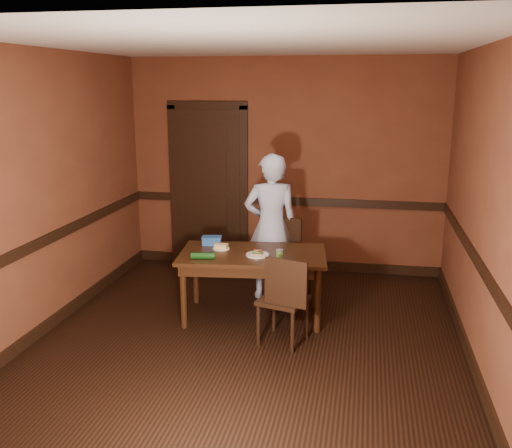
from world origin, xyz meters
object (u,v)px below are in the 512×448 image
at_px(sauce_jar, 280,254).
at_px(food_tub, 212,241).
at_px(dining_table, 253,285).
at_px(chair_far, 288,261).
at_px(cheese_saucer, 221,247).
at_px(person, 271,227).
at_px(chair_near, 283,298).
at_px(sandwich_plate, 258,254).

distance_m(sauce_jar, food_tub, 0.86).
relative_size(sauce_jar, food_tub, 0.38).
relative_size(dining_table, sauce_jar, 17.17).
height_order(dining_table, chair_far, chair_far).
relative_size(dining_table, cheese_saucer, 8.34).
xyz_separation_m(dining_table, cheese_saucer, (-0.35, 0.07, 0.37)).
bearing_deg(person, chair_far, 138.34).
bearing_deg(food_tub, sauce_jar, -33.39).
distance_m(dining_table, chair_near, 0.67).
height_order(chair_far, person, person).
height_order(chair_near, cheese_saucer, chair_near).
distance_m(person, food_tub, 0.70).
height_order(sandwich_plate, food_tub, food_tub).
xyz_separation_m(dining_table, chair_near, (0.39, -0.53, 0.09)).
bearing_deg(cheese_saucer, chair_near, -38.94).
xyz_separation_m(chair_near, person, (-0.31, 1.15, 0.39)).
bearing_deg(sandwich_plate, chair_near, -53.72).
relative_size(dining_table, chair_far, 1.61).
xyz_separation_m(dining_table, chair_far, (0.29, 0.52, 0.11)).
relative_size(sauce_jar, cheese_saucer, 0.49).
height_order(chair_near, food_tub, chair_near).
distance_m(chair_far, cheese_saucer, 0.82).
distance_m(dining_table, food_tub, 0.66).
bearing_deg(food_tub, cheese_saucer, -55.92).
height_order(chair_near, person, person).
distance_m(chair_near, sandwich_plate, 0.62).
bearing_deg(sandwich_plate, cheese_saucer, 159.80).
distance_m(cheese_saucer, food_tub, 0.21).
distance_m(person, cheese_saucer, 0.70).
bearing_deg(food_tub, chair_near, -49.96).
distance_m(chair_far, food_tub, 0.88).
bearing_deg(cheese_saucer, chair_far, 34.76).
relative_size(chair_far, sandwich_plate, 3.98).
distance_m(dining_table, cheese_saucer, 0.51).
height_order(chair_far, sandwich_plate, chair_far).
height_order(dining_table, person, person).
bearing_deg(dining_table, sauce_jar, -29.67).
xyz_separation_m(dining_table, person, (0.08, 0.62, 0.47)).
height_order(dining_table, sandwich_plate, sandwich_plate).
distance_m(person, sauce_jar, 0.78).
bearing_deg(chair_near, sauce_jar, -60.70).
relative_size(person, sandwich_plate, 7.10).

